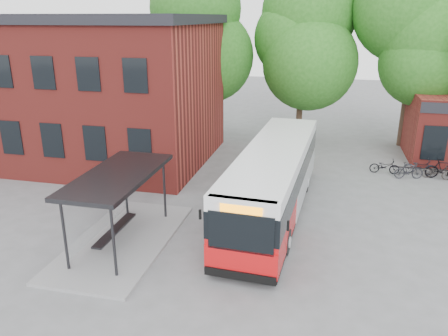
% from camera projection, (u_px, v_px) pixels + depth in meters
% --- Properties ---
extents(ground, '(100.00, 100.00, 0.00)m').
position_uv_depth(ground, '(241.00, 243.00, 17.06)').
color(ground, '#5C5C5E').
extents(station_building, '(18.40, 10.40, 8.50)m').
position_uv_depth(station_building, '(62.00, 88.00, 26.76)').
color(station_building, maroon).
rests_on(station_building, ground).
extents(bus_shelter, '(3.60, 7.00, 2.90)m').
position_uv_depth(bus_shelter, '(120.00, 208.00, 16.64)').
color(bus_shelter, '#27272B').
rests_on(bus_shelter, ground).
extents(bike_rail, '(5.20, 0.10, 0.38)m').
position_uv_depth(bike_rail, '(439.00, 173.00, 24.19)').
color(bike_rail, '#27272B').
rests_on(bike_rail, ground).
extents(tree_0, '(7.92, 7.92, 11.00)m').
position_uv_depth(tree_0, '(203.00, 59.00, 31.27)').
color(tree_0, '#205B18').
rests_on(tree_0, ground).
extents(tree_1, '(7.92, 7.92, 10.40)m').
position_uv_depth(tree_1, '(302.00, 64.00, 30.77)').
color(tree_1, '#205B18').
rests_on(tree_1, ground).
extents(tree_2, '(7.92, 7.92, 11.00)m').
position_uv_depth(tree_2, '(411.00, 64.00, 28.24)').
color(tree_2, '#205B18').
rests_on(tree_2, ground).
extents(city_bus, '(3.21, 12.09, 3.04)m').
position_uv_depth(city_bus, '(274.00, 181.00, 19.21)').
color(city_bus, red).
rests_on(city_bus, ground).
extents(bicycle_0, '(1.61, 0.57, 0.84)m').
position_uv_depth(bicycle_0, '(385.00, 166.00, 24.51)').
color(bicycle_0, black).
rests_on(bicycle_0, ground).
extents(bicycle_1, '(1.61, 0.73, 0.93)m').
position_uv_depth(bicycle_1, '(409.00, 171.00, 23.67)').
color(bicycle_1, '#25262B').
rests_on(bicycle_1, ground).
extents(bicycle_2, '(1.71, 0.61, 0.90)m').
position_uv_depth(bicycle_2, '(419.00, 166.00, 24.38)').
color(bicycle_2, black).
rests_on(bicycle_2, ground).
extents(bicycle_3, '(1.88, 0.63, 1.12)m').
position_uv_depth(bicycle_3, '(443.00, 169.00, 23.66)').
color(bicycle_3, black).
rests_on(bicycle_3, ground).
extents(bicycle_4, '(1.57, 0.74, 0.79)m').
position_uv_depth(bicycle_4, '(437.00, 172.00, 23.67)').
color(bicycle_4, '#322D2B').
rests_on(bicycle_4, ground).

